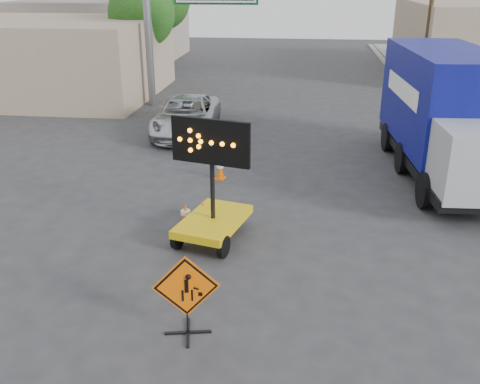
% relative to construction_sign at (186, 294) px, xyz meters
% --- Properties ---
extents(ground, '(100.00, 100.00, 0.00)m').
position_rel_construction_sign_xyz_m(ground, '(0.71, 0.35, -0.86)').
color(ground, '#2D2D30').
rests_on(ground, ground).
extents(curb_right, '(0.40, 60.00, 0.12)m').
position_rel_construction_sign_xyz_m(curb_right, '(7.91, 15.35, -0.80)').
color(curb_right, gray).
rests_on(curb_right, ground).
extents(storefront_left_near, '(14.00, 10.00, 4.00)m').
position_rel_construction_sign_xyz_m(storefront_left_near, '(-13.29, 20.35, 1.14)').
color(storefront_left_near, tan).
rests_on(storefront_left_near, ground).
extents(storefront_left_far, '(12.00, 10.00, 4.40)m').
position_rel_construction_sign_xyz_m(storefront_left_far, '(-14.29, 34.35, 1.34)').
color(storefront_left_far, gray).
rests_on(storefront_left_far, ground).
extents(highway_gantry, '(6.18, 0.38, 6.90)m').
position_rel_construction_sign_xyz_m(highway_gantry, '(-3.72, 18.31, 4.21)').
color(highway_gantry, slate).
rests_on(highway_gantry, ground).
extents(utility_pole_far, '(1.80, 0.26, 9.00)m').
position_rel_construction_sign_xyz_m(utility_pole_far, '(8.71, 24.35, 3.82)').
color(utility_pole_far, '#47361E').
rests_on(utility_pole_far, ground).
extents(tree_left_near, '(3.71, 3.71, 6.03)m').
position_rel_construction_sign_xyz_m(tree_left_near, '(-7.29, 22.35, 3.30)').
color(tree_left_near, '#47361E').
rests_on(tree_left_near, ground).
extents(tree_left_far, '(4.10, 4.10, 6.66)m').
position_rel_construction_sign_xyz_m(tree_left_far, '(-8.29, 30.35, 3.73)').
color(tree_left_far, '#47361E').
rests_on(tree_left_far, ground).
extents(construction_sign, '(1.21, 0.87, 1.63)m').
position_rel_construction_sign_xyz_m(construction_sign, '(0.00, 0.00, 0.00)').
color(construction_sign, black).
rests_on(construction_sign, ground).
extents(arrow_board, '(1.94, 2.45, 3.13)m').
position_rel_construction_sign_xyz_m(arrow_board, '(-0.17, 3.85, -0.17)').
color(arrow_board, gold).
rests_on(arrow_board, ground).
extents(pickup_truck, '(2.91, 5.60, 1.51)m').
position_rel_construction_sign_xyz_m(pickup_truck, '(-2.90, 13.34, -0.11)').
color(pickup_truck, silver).
rests_on(pickup_truck, ground).
extents(box_truck, '(3.11, 8.57, 4.01)m').
position_rel_construction_sign_xyz_m(box_truck, '(6.51, 9.50, 0.95)').
color(box_truck, black).
rests_on(box_truck, ground).
extents(cone_a, '(0.49, 0.49, 0.75)m').
position_rel_construction_sign_xyz_m(cone_a, '(-0.56, 4.58, -0.49)').
color(cone_a, '#E55B04').
rests_on(cone_a, ground).
extents(cone_b, '(0.50, 0.50, 0.77)m').
position_rel_construction_sign_xyz_m(cone_b, '(-0.98, 4.32, -0.48)').
color(cone_b, '#E55B04').
rests_on(cone_b, ground).
extents(cone_c, '(0.41, 0.41, 0.67)m').
position_rel_construction_sign_xyz_m(cone_c, '(-0.67, 8.14, -0.53)').
color(cone_c, '#E55B04').
rests_on(cone_c, ground).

